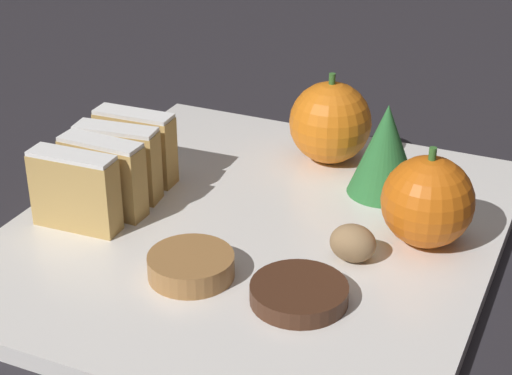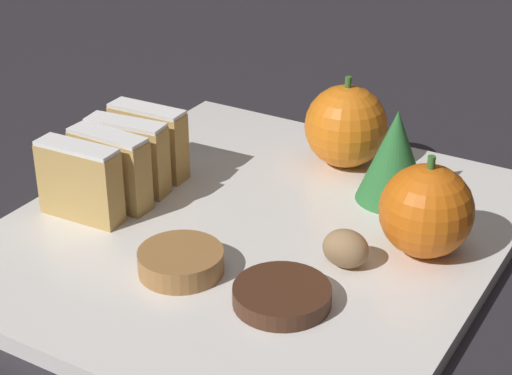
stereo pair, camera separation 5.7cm
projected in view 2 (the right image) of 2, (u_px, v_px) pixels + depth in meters
ground_plane at (256, 241)px, 0.59m from camera, size 6.00×6.00×0.00m
serving_platter at (256, 234)px, 0.59m from camera, size 0.32×0.35×0.01m
stollen_slice_front at (80, 182)px, 0.59m from camera, size 0.06×0.02×0.06m
stollen_slice_second at (110, 169)px, 0.60m from camera, size 0.06×0.02×0.06m
stollen_slice_third at (130, 154)px, 0.63m from camera, size 0.06×0.03×0.06m
stollen_slice_fourth at (149, 141)px, 0.65m from camera, size 0.06×0.02×0.06m
orange_near at (346, 126)px, 0.66m from camera, size 0.06×0.06×0.07m
orange_far at (426, 211)px, 0.54m from camera, size 0.06×0.06×0.07m
walnut at (346, 249)px, 0.54m from camera, size 0.03×0.02×0.02m
chocolate_cookie at (282, 295)px, 0.50m from camera, size 0.06×0.06×0.01m
gingerbread_cookie at (181, 261)px, 0.53m from camera, size 0.05×0.05×0.01m
evergreen_sprig at (395, 156)px, 0.61m from camera, size 0.05×0.05×0.07m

